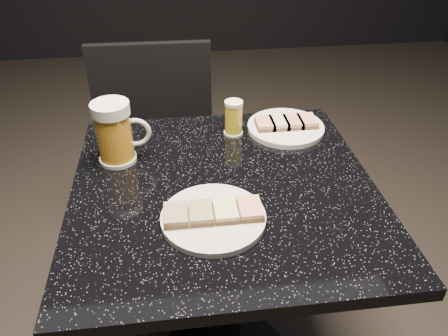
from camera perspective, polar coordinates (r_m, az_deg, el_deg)
The scene contains 8 objects.
plate_large at distance 0.91m, azimuth -1.40°, elevation -6.53°, with size 0.22×0.22×0.01m, color silver.
plate_small at distance 1.24m, azimuth 8.05°, elevation 5.26°, with size 0.21×0.21×0.01m, color white.
table at distance 1.17m, azimuth -0.00°, elevation -11.82°, with size 0.70×0.70×0.75m.
beer_mug at distance 1.09m, azimuth -14.02°, elevation 4.53°, with size 0.14×0.09×0.16m.
beer_tumbler at distance 1.19m, azimuth 1.25°, elevation 6.54°, with size 0.05×0.05×0.10m.
chair at distance 1.58m, azimuth -8.84°, elevation 1.21°, with size 0.43×0.43×0.88m.
canapes_on_plate_large at distance 0.90m, azimuth -1.42°, elevation -5.75°, with size 0.20×0.07×0.02m.
canapes_on_plate_small at distance 1.23m, azimuth 8.11°, elevation 5.92°, with size 0.17×0.07×0.02m.
Camera 1 is at (-0.10, -0.80, 1.36)m, focal length 35.00 mm.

